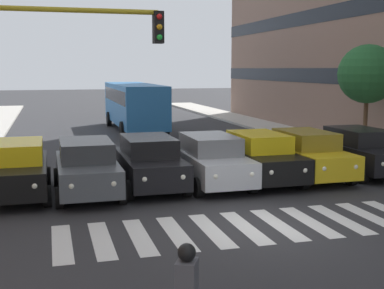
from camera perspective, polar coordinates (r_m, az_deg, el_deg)
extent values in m
plane|color=#2D2D30|center=(13.42, 7.72, -8.89)|extent=(180.00, 180.00, 0.00)
cube|color=black|center=(36.61, 19.08, 7.27)|extent=(10.22, 26.19, 0.90)
cube|color=black|center=(36.75, 19.35, 12.82)|extent=(10.22, 26.19, 0.90)
cube|color=silver|center=(14.91, 19.01, -7.50)|extent=(0.45, 2.80, 0.01)
cube|color=silver|center=(14.43, 16.04, -7.90)|extent=(0.45, 2.80, 0.01)
cube|color=silver|center=(13.99, 12.86, -8.29)|extent=(0.45, 2.80, 0.01)
cube|color=silver|center=(13.60, 9.48, -8.68)|extent=(0.45, 2.80, 0.01)
cube|color=silver|center=(13.25, 5.91, -9.06)|extent=(0.45, 2.80, 0.01)
cube|color=silver|center=(12.96, 2.15, -9.42)|extent=(0.45, 2.80, 0.01)
cube|color=silver|center=(12.73, -1.77, -9.76)|extent=(0.45, 2.80, 0.01)
cube|color=silver|center=(12.56, -5.82, -10.06)|extent=(0.45, 2.80, 0.01)
cube|color=silver|center=(12.45, -9.97, -10.31)|extent=(0.45, 2.80, 0.01)
cube|color=silver|center=(12.40, -14.18, -10.51)|extent=(0.45, 2.80, 0.01)
cube|color=black|center=(20.57, 18.09, -1.12)|extent=(1.80, 4.40, 0.80)
cube|color=black|center=(20.63, 17.87, 0.88)|extent=(1.58, 2.46, 0.60)
cylinder|color=black|center=(18.96, 18.18, -3.14)|extent=(0.22, 0.64, 0.64)
cylinder|color=black|center=(22.32, 17.91, -1.44)|extent=(0.22, 0.64, 0.64)
cylinder|color=black|center=(21.39, 13.88, -1.69)|extent=(0.22, 0.64, 0.64)
sphere|color=white|center=(18.49, 20.28, -2.01)|extent=(0.18, 0.18, 0.18)
cube|color=gold|center=(19.20, 12.64, -1.56)|extent=(1.80, 4.40, 0.80)
cube|color=olive|center=(19.27, 12.43, 0.59)|extent=(1.58, 2.46, 0.60)
cylinder|color=black|center=(18.50, 17.19, -3.37)|extent=(0.22, 0.64, 0.64)
cylinder|color=black|center=(17.60, 12.24, -3.77)|extent=(0.22, 0.64, 0.64)
cylinder|color=black|center=(20.95, 12.91, -1.86)|extent=(0.22, 0.64, 0.64)
cylinder|color=black|center=(20.16, 8.40, -2.13)|extent=(0.22, 0.64, 0.64)
sphere|color=white|center=(17.66, 17.59, -2.35)|extent=(0.18, 0.18, 0.18)
sphere|color=white|center=(17.06, 14.34, -2.58)|extent=(0.18, 0.18, 0.18)
cube|color=black|center=(18.30, 7.59, -1.91)|extent=(1.80, 4.40, 0.80)
cube|color=yellow|center=(18.37, 7.39, 0.34)|extent=(1.58, 2.46, 0.60)
cylinder|color=black|center=(17.48, 12.16, -3.86)|extent=(0.22, 0.64, 0.64)
cylinder|color=black|center=(16.73, 6.68, -4.27)|extent=(0.22, 0.64, 0.64)
cylinder|color=black|center=(20.04, 8.31, -2.20)|extent=(0.22, 0.64, 0.64)
cylinder|color=black|center=(19.39, 3.43, -2.48)|extent=(0.22, 0.64, 0.64)
sphere|color=white|center=(16.63, 12.34, -2.80)|extent=(0.18, 0.18, 0.18)
sphere|color=white|center=(16.13, 8.71, -3.04)|extent=(0.18, 0.18, 0.18)
cube|color=#B2B7BC|center=(17.56, 2.19, -2.28)|extent=(1.80, 4.40, 0.80)
cube|color=slate|center=(17.63, 2.00, 0.07)|extent=(1.58, 2.46, 0.60)
cylinder|color=black|center=(16.61, 6.68, -4.37)|extent=(0.22, 0.64, 0.64)
cylinder|color=black|center=(16.02, 0.69, -4.78)|extent=(0.22, 0.64, 0.64)
cylinder|color=black|center=(19.27, 3.42, -2.55)|extent=(0.22, 0.64, 0.64)
cylinder|color=black|center=(18.77, -1.79, -2.83)|extent=(0.22, 0.64, 0.64)
sphere|color=white|center=(15.75, 6.58, -3.27)|extent=(0.18, 0.18, 0.18)
sphere|color=white|center=(15.36, 2.59, -3.53)|extent=(0.18, 0.18, 0.18)
cube|color=black|center=(17.22, -4.69, -2.52)|extent=(1.80, 4.40, 0.80)
cube|color=black|center=(17.30, -4.84, -0.12)|extent=(1.58, 2.46, 0.60)
cylinder|color=black|center=(16.12, -0.53, -4.70)|extent=(0.22, 0.64, 0.64)
cylinder|color=black|center=(15.76, -6.89, -5.06)|extent=(0.22, 0.64, 0.64)
cylinder|color=black|center=(18.88, -2.82, -2.77)|extent=(0.22, 0.64, 0.64)
cylinder|color=black|center=(18.57, -8.26, -3.03)|extent=(0.22, 0.64, 0.64)
sphere|color=white|center=(15.27, -1.03, -3.59)|extent=(0.18, 0.18, 0.18)
sphere|color=white|center=(15.03, -5.29, -3.82)|extent=(0.18, 0.18, 0.18)
cube|color=#474C51|center=(16.62, -11.52, -3.06)|extent=(1.80, 4.40, 0.80)
cube|color=#343639|center=(16.69, -11.64, -0.57)|extent=(1.58, 2.46, 0.60)
cylinder|color=black|center=(15.38, -7.72, -5.41)|extent=(0.22, 0.64, 0.64)
cylinder|color=black|center=(15.25, -14.47, -5.73)|extent=(0.22, 0.64, 0.64)
cylinder|color=black|center=(18.19, -8.99, -3.29)|extent=(0.22, 0.64, 0.64)
cylinder|color=black|center=(18.09, -14.67, -3.53)|extent=(0.22, 0.64, 0.64)
sphere|color=white|center=(14.56, -8.65, -4.28)|extent=(0.18, 0.18, 0.18)
sphere|color=white|center=(14.47, -13.19, -4.49)|extent=(0.18, 0.18, 0.18)
cube|color=black|center=(16.90, -18.78, -3.15)|extent=(1.80, 4.40, 0.80)
cube|color=yellow|center=(16.98, -18.85, -0.70)|extent=(1.58, 2.46, 0.60)
cylinder|color=black|center=(15.54, -15.67, -5.51)|extent=(0.22, 0.64, 0.64)
cylinder|color=black|center=(18.37, -15.68, -3.39)|extent=(0.22, 0.64, 0.64)
sphere|color=white|center=(14.76, -17.00, -4.38)|extent=(0.18, 0.18, 0.18)
cube|color=#286BAD|center=(33.33, -6.45, 4.51)|extent=(2.50, 10.50, 2.50)
cube|color=black|center=(33.29, -6.47, 5.45)|extent=(2.52, 9.87, 0.80)
cylinder|color=black|center=(30.08, -2.94, 1.75)|extent=(0.28, 1.00, 1.00)
cylinder|color=black|center=(29.64, -7.66, 1.58)|extent=(0.28, 1.00, 1.00)
cylinder|color=black|center=(36.73, -5.28, 2.92)|extent=(0.28, 1.00, 1.00)
cylinder|color=black|center=(36.37, -9.16, 2.80)|extent=(0.28, 1.00, 1.00)
cube|color=#4C4C51|center=(7.47, -0.59, -15.01)|extent=(0.41, 0.45, 0.64)
sphere|color=black|center=(7.31, -0.59, -11.84)|extent=(0.26, 0.26, 0.26)
cylinder|color=#AD991E|center=(12.52, -14.85, 14.22)|extent=(4.77, 0.12, 0.12)
cube|color=black|center=(12.76, -3.76, 12.78)|extent=(0.24, 0.28, 0.76)
sphere|color=red|center=(12.63, -3.62, 13.92)|extent=(0.14, 0.14, 0.14)
sphere|color=orange|center=(12.61, -3.61, 12.84)|extent=(0.14, 0.14, 0.14)
sphere|color=green|center=(12.59, -3.60, 11.75)|extent=(0.14, 0.14, 0.14)
cylinder|color=#513823|center=(25.56, 18.60, 2.47)|extent=(0.20, 0.20, 2.76)
sphere|color=#235B2D|center=(25.44, 18.83, 7.39)|extent=(2.73, 2.73, 2.73)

